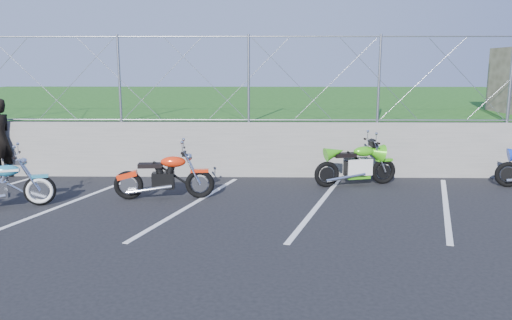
{
  "coord_description": "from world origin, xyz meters",
  "views": [
    {
      "loc": [
        1.38,
        -8.14,
        2.6
      ],
      "look_at": [
        1.21,
        1.3,
        0.81
      ],
      "focal_mm": 35.0,
      "sensor_mm": 36.0,
      "label": 1
    }
  ],
  "objects": [
    {
      "name": "retaining_wall",
      "position": [
        0.0,
        3.5,
        0.65
      ],
      "size": [
        30.0,
        0.22,
        1.3
      ],
      "primitive_type": "cube",
      "color": "slate",
      "rests_on": "ground"
    },
    {
      "name": "ground",
      "position": [
        0.0,
        0.0,
        0.0
      ],
      "size": [
        90.0,
        90.0,
        0.0
      ],
      "primitive_type": "plane",
      "color": "black",
      "rests_on": "ground"
    },
    {
      "name": "chain_link_fence",
      "position": [
        0.0,
        3.5,
        2.3
      ],
      "size": [
        28.0,
        0.03,
        2.0
      ],
      "color": "gray",
      "rests_on": "retaining_wall"
    },
    {
      "name": "parking_lines",
      "position": [
        1.2,
        1.0,
        0.0
      ],
      "size": [
        18.29,
        4.31,
        0.01
      ],
      "color": "silver",
      "rests_on": "ground"
    },
    {
      "name": "sportbike_green",
      "position": [
        3.4,
        2.61,
        0.43
      ],
      "size": [
        1.88,
        0.7,
        0.99
      ],
      "rotation": [
        0.0,
        0.0,
        0.24
      ],
      "color": "black",
      "rests_on": "ground"
    },
    {
      "name": "grass_field",
      "position": [
        0.0,
        13.5,
        0.65
      ],
      "size": [
        30.0,
        20.0,
        1.3
      ],
      "primitive_type": "cube",
      "color": "#1B4D14",
      "rests_on": "ground"
    },
    {
      "name": "naked_orange",
      "position": [
        -0.58,
        1.41,
        0.42
      ],
      "size": [
        1.97,
        0.67,
        0.98
      ],
      "rotation": [
        0.0,
        0.0,
        0.09
      ],
      "color": "black",
      "rests_on": "ground"
    }
  ]
}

